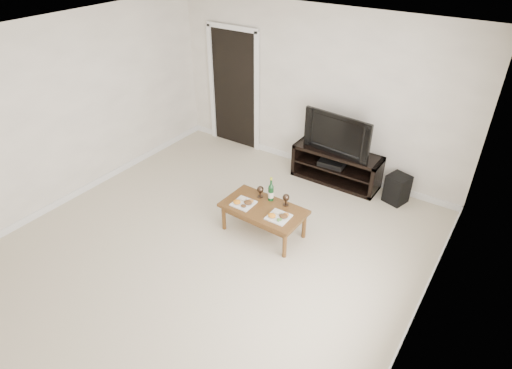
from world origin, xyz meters
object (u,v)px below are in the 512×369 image
at_px(media_console, 336,166).
at_px(television, 340,132).
at_px(subwoofer, 397,189).
at_px(coffee_table, 263,220).

relative_size(media_console, television, 1.26).
bearing_deg(subwoofer, coffee_table, -108.76).
bearing_deg(subwoofer, media_console, -164.04).
relative_size(television, coffee_table, 1.01).
relative_size(subwoofer, coffee_table, 0.40).
xyz_separation_m(television, coffee_table, (-0.24, -1.75, -0.66)).
bearing_deg(media_console, television, 0.00).
bearing_deg(coffee_table, television, 82.22).
xyz_separation_m(media_console, subwoofer, (0.99, -0.01, -0.06)).
bearing_deg(television, subwoofer, 5.54).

